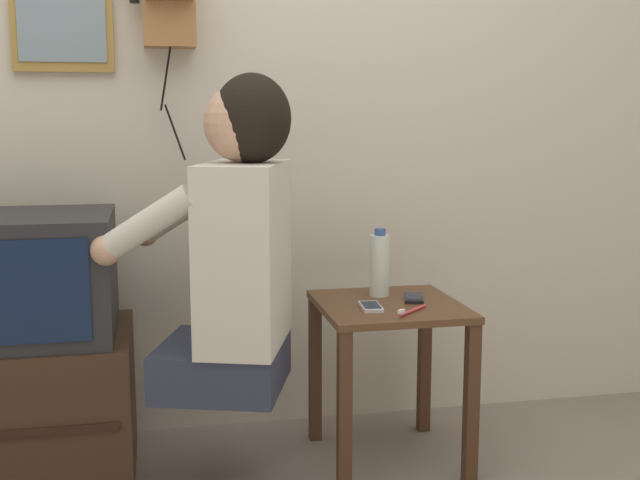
{
  "coord_description": "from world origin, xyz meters",
  "views": [
    {
      "loc": [
        -0.22,
        -1.77,
        1.13
      ],
      "look_at": [
        0.27,
        0.6,
        0.75
      ],
      "focal_mm": 45.0,
      "sensor_mm": 36.0,
      "label": 1
    }
  ],
  "objects_px": {
    "cell_phone_spare": "(414,298)",
    "cell_phone_held": "(371,307)",
    "television": "(11,276)",
    "person": "(236,241)",
    "framed_picture": "(61,1)",
    "toothbrush": "(410,311)",
    "water_bottle": "(380,264)"
  },
  "relations": [
    {
      "from": "cell_phone_spare",
      "to": "cell_phone_held",
      "type": "bearing_deg",
      "value": -136.82
    },
    {
      "from": "cell_phone_spare",
      "to": "water_bottle",
      "type": "height_order",
      "value": "water_bottle"
    },
    {
      "from": "television",
      "to": "cell_phone_spare",
      "type": "relative_size",
      "value": 4.38
    },
    {
      "from": "television",
      "to": "framed_picture",
      "type": "relative_size",
      "value": 1.31
    },
    {
      "from": "television",
      "to": "framed_picture",
      "type": "bearing_deg",
      "value": 65.58
    },
    {
      "from": "cell_phone_held",
      "to": "water_bottle",
      "type": "height_order",
      "value": "water_bottle"
    },
    {
      "from": "person",
      "to": "television",
      "type": "relative_size",
      "value": 1.57
    },
    {
      "from": "water_bottle",
      "to": "framed_picture",
      "type": "bearing_deg",
      "value": 163.78
    },
    {
      "from": "cell_phone_held",
      "to": "framed_picture",
      "type": "bearing_deg",
      "value": 158.42
    },
    {
      "from": "person",
      "to": "framed_picture",
      "type": "bearing_deg",
      "value": 63.61
    },
    {
      "from": "cell_phone_held",
      "to": "television",
      "type": "bearing_deg",
      "value": 177.79
    },
    {
      "from": "framed_picture",
      "to": "cell_phone_spare",
      "type": "bearing_deg",
      "value": -18.95
    },
    {
      "from": "cell_phone_held",
      "to": "cell_phone_spare",
      "type": "height_order",
      "value": "same"
    },
    {
      "from": "television",
      "to": "person",
      "type": "bearing_deg",
      "value": -14.72
    },
    {
      "from": "framed_picture",
      "to": "water_bottle",
      "type": "xyz_separation_m",
      "value": [
        1.01,
        -0.29,
        -0.86
      ]
    },
    {
      "from": "television",
      "to": "cell_phone_held",
      "type": "bearing_deg",
      "value": -7.05
    },
    {
      "from": "framed_picture",
      "to": "toothbrush",
      "type": "xyz_separation_m",
      "value": [
        1.03,
        -0.54,
        -0.96
      ]
    },
    {
      "from": "cell_phone_held",
      "to": "person",
      "type": "bearing_deg",
      "value": -169.82
    },
    {
      "from": "cell_phone_spare",
      "to": "toothbrush",
      "type": "relative_size",
      "value": 1.07
    },
    {
      "from": "cell_phone_spare",
      "to": "water_bottle",
      "type": "xyz_separation_m",
      "value": [
        -0.09,
        0.08,
        0.1
      ]
    },
    {
      "from": "person",
      "to": "cell_phone_spare",
      "type": "relative_size",
      "value": 6.87
    },
    {
      "from": "person",
      "to": "water_bottle",
      "type": "bearing_deg",
      "value": -49.08
    },
    {
      "from": "person",
      "to": "water_bottle",
      "type": "distance_m",
      "value": 0.55
    },
    {
      "from": "water_bottle",
      "to": "toothbrush",
      "type": "bearing_deg",
      "value": -83.97
    },
    {
      "from": "toothbrush",
      "to": "framed_picture",
      "type": "bearing_deg",
      "value": 19.14
    },
    {
      "from": "framed_picture",
      "to": "water_bottle",
      "type": "relative_size",
      "value": 2.01
    },
    {
      "from": "television",
      "to": "framed_picture",
      "type": "distance_m",
      "value": 0.92
    },
    {
      "from": "person",
      "to": "water_bottle",
      "type": "xyz_separation_m",
      "value": [
        0.5,
        0.21,
        -0.13
      ]
    },
    {
      "from": "person",
      "to": "television",
      "type": "height_order",
      "value": "person"
    },
    {
      "from": "person",
      "to": "cell_phone_spare",
      "type": "height_order",
      "value": "person"
    },
    {
      "from": "person",
      "to": "cell_phone_spare",
      "type": "bearing_deg",
      "value": -59.94
    },
    {
      "from": "toothbrush",
      "to": "cell_phone_held",
      "type": "bearing_deg",
      "value": 8.62
    }
  ]
}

